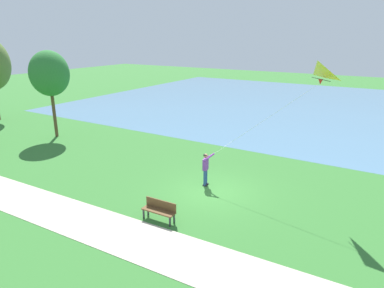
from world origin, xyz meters
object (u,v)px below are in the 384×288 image
object	(u,v)px
person_kite_flyer	(206,166)
park_bench_near_walkway	(159,209)
flying_kite	(316,73)
tree_horizon_far	(49,74)

from	to	relation	value
person_kite_flyer	park_bench_near_walkway	world-z (taller)	person_kite_flyer
flying_kite	tree_horizon_far	xyz separation A→B (m)	(0.93, 19.12, -1.16)
person_kite_flyer	flying_kite	bearing A→B (deg)	-77.99
flying_kite	tree_horizon_far	world-z (taller)	tree_horizon_far
park_bench_near_walkway	person_kite_flyer	bearing A→B (deg)	1.05
flying_kite	person_kite_flyer	bearing A→B (deg)	102.01
flying_kite	park_bench_near_walkway	size ratio (longest dim) A/B	3.40
person_kite_flyer	tree_horizon_far	size ratio (longest dim) A/B	0.28
person_kite_flyer	park_bench_near_walkway	size ratio (longest dim) A/B	1.21
park_bench_near_walkway	tree_horizon_far	world-z (taller)	tree_horizon_far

